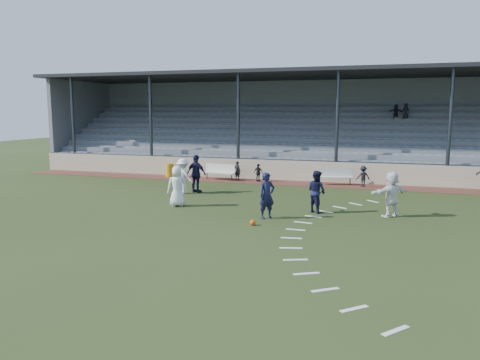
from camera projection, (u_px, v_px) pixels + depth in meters
name	position (u px, v px, depth m)	size (l,w,h in m)	color
ground	(220.00, 224.00, 17.37)	(90.00, 90.00, 0.00)	#273515
cinder_track	(281.00, 183.00, 27.28)	(34.00, 2.00, 0.02)	#532A21
retaining_wall	(285.00, 170.00, 28.18)	(34.00, 0.18, 1.20)	#C2B295
bench_left	(220.00, 170.00, 28.30)	(2.04, 0.79, 0.95)	silver
bench_right	(335.00, 175.00, 26.43)	(2.04, 0.92, 0.95)	silver
trash_bin	(170.00, 170.00, 29.61)	(0.52, 0.52, 0.83)	#C59317
football	(253.00, 223.00, 17.15)	(0.21, 0.21, 0.21)	#ED520D
player_white_lead	(177.00, 186.00, 20.49)	(0.87, 0.57, 1.79)	white
player_navy_lead	(267.00, 196.00, 18.16)	(0.66, 0.43, 1.81)	black
player_navy_mid	(316.00, 191.00, 19.26)	(0.85, 0.66, 1.75)	black
player_white_wing	(183.00, 176.00, 23.67)	(1.15, 0.66, 1.78)	white
player_navy_wing	(196.00, 174.00, 23.90)	(1.14, 0.47, 1.94)	black
player_white_back	(391.00, 194.00, 18.46)	(1.68, 0.54, 1.81)	white
sub_left_near	(238.00, 171.00, 28.13)	(0.42, 0.28, 1.15)	black
sub_left_far	(258.00, 173.00, 27.58)	(0.62, 0.26, 1.05)	black
sub_right	(363.00, 176.00, 25.71)	(0.74, 0.43, 1.15)	black
grandstand	(300.00, 139.00, 32.39)	(34.60, 9.00, 6.61)	slate
penalty_arc	(332.00, 232.00, 16.15)	(3.89, 14.63, 0.01)	white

